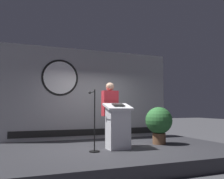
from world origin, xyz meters
TOP-DOWN VIEW (x-y plane):
  - ground_plane at (0.00, 0.00)m, footprint 40.00×40.00m
  - stage_platform at (0.00, 0.00)m, footprint 6.40×4.00m
  - banner_display at (-0.02, 1.85)m, footprint 5.50×0.12m
  - podium at (0.06, -0.28)m, footprint 0.64×0.50m
  - speaker_person at (0.03, 0.20)m, footprint 0.40×0.26m
  - microphone_stand at (-0.58, -0.38)m, footprint 0.24×0.56m
  - potted_plant at (1.43, 0.05)m, footprint 0.74×0.74m

SIDE VIEW (x-z plane):
  - ground_plane at x=0.00m, z-range 0.00..0.00m
  - stage_platform at x=0.00m, z-range 0.00..0.30m
  - microphone_stand at x=-0.58m, z-range 0.09..1.51m
  - podium at x=0.06m, z-range 0.28..1.40m
  - potted_plant at x=1.43m, z-range 0.40..1.42m
  - speaker_person at x=0.03m, z-range 0.32..1.98m
  - banner_display at x=-0.02m, z-range 0.30..3.19m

